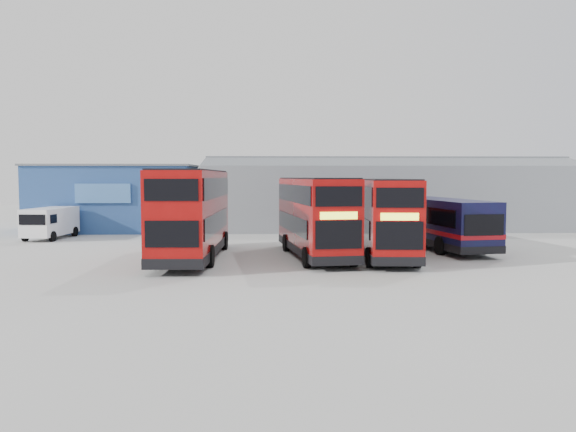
{
  "coord_description": "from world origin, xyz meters",
  "views": [
    {
      "loc": [
        -2.12,
        -26.87,
        4.18
      ],
      "look_at": [
        -1.06,
        2.91,
        2.1
      ],
      "focal_mm": 35.0,
      "sensor_mm": 36.0,
      "label": 1
    }
  ],
  "objects_px": {
    "panel_van": "(50,222)",
    "office_block": "(118,197)",
    "maintenance_shed": "(388,196)",
    "single_decker_blue": "(436,223)",
    "double_decker_left": "(193,215)",
    "double_decker_right": "(383,218)",
    "double_decker_centre": "(315,218)"
  },
  "relations": [
    {
      "from": "panel_van",
      "to": "office_block",
      "type": "bearing_deg",
      "value": 72.64
    },
    {
      "from": "maintenance_shed",
      "to": "single_decker_blue",
      "type": "height_order",
      "value": "maintenance_shed"
    },
    {
      "from": "double_decker_left",
      "to": "double_decker_right",
      "type": "height_order",
      "value": "double_decker_left"
    },
    {
      "from": "maintenance_shed",
      "to": "single_decker_blue",
      "type": "xyz_separation_m",
      "value": [
        -0.17,
        -14.18,
        -1.16
      ]
    },
    {
      "from": "double_decker_centre",
      "to": "double_decker_right",
      "type": "distance_m",
      "value": 3.53
    },
    {
      "from": "office_block",
      "to": "double_decker_left",
      "type": "height_order",
      "value": "office_block"
    },
    {
      "from": "double_decker_right",
      "to": "office_block",
      "type": "bearing_deg",
      "value": 141.17
    },
    {
      "from": "office_block",
      "to": "double_decker_right",
      "type": "xyz_separation_m",
      "value": [
        17.83,
        -16.11,
        -0.55
      ]
    },
    {
      "from": "double_decker_left",
      "to": "single_decker_blue",
      "type": "xyz_separation_m",
      "value": [
        13.79,
        4.16,
        -0.81
      ]
    },
    {
      "from": "office_block",
      "to": "double_decker_right",
      "type": "height_order",
      "value": "office_block"
    },
    {
      "from": "maintenance_shed",
      "to": "single_decker_blue",
      "type": "relative_size",
      "value": 2.79
    },
    {
      "from": "double_decker_centre",
      "to": "panel_van",
      "type": "distance_m",
      "value": 19.47
    },
    {
      "from": "maintenance_shed",
      "to": "double_decker_left",
      "type": "height_order",
      "value": "maintenance_shed"
    },
    {
      "from": "double_decker_right",
      "to": "single_decker_blue",
      "type": "height_order",
      "value": "double_decker_right"
    },
    {
      "from": "double_decker_centre",
      "to": "double_decker_right",
      "type": "height_order",
      "value": "double_decker_centre"
    },
    {
      "from": "double_decker_centre",
      "to": "double_decker_right",
      "type": "bearing_deg",
      "value": -12.09
    },
    {
      "from": "double_decker_left",
      "to": "maintenance_shed",
      "type": "bearing_deg",
      "value": -125.76
    },
    {
      "from": "double_decker_right",
      "to": "panel_van",
      "type": "relative_size",
      "value": 1.97
    },
    {
      "from": "panel_van",
      "to": "double_decker_left",
      "type": "bearing_deg",
      "value": -36.14
    },
    {
      "from": "office_block",
      "to": "single_decker_blue",
      "type": "bearing_deg",
      "value": -29.14
    },
    {
      "from": "double_decker_left",
      "to": "double_decker_right",
      "type": "relative_size",
      "value": 1.1
    },
    {
      "from": "double_decker_centre",
      "to": "single_decker_blue",
      "type": "bearing_deg",
      "value": 18.45
    },
    {
      "from": "office_block",
      "to": "double_decker_left",
      "type": "relative_size",
      "value": 1.14
    },
    {
      "from": "maintenance_shed",
      "to": "double_decker_right",
      "type": "xyz_separation_m",
      "value": [
        -4.17,
        -18.12,
        -0.57
      ]
    },
    {
      "from": "office_block",
      "to": "maintenance_shed",
      "type": "relative_size",
      "value": 0.4
    },
    {
      "from": "office_block",
      "to": "double_decker_left",
      "type": "xyz_separation_m",
      "value": [
        8.04,
        -16.33,
        -0.33
      ]
    },
    {
      "from": "double_decker_left",
      "to": "double_decker_right",
      "type": "distance_m",
      "value": 9.8
    },
    {
      "from": "double_decker_centre",
      "to": "panel_van",
      "type": "height_order",
      "value": "double_decker_centre"
    },
    {
      "from": "single_decker_blue",
      "to": "double_decker_centre",
      "type": "bearing_deg",
      "value": 17.52
    },
    {
      "from": "office_block",
      "to": "single_decker_blue",
      "type": "distance_m",
      "value": 25.02
    },
    {
      "from": "office_block",
      "to": "double_decker_centre",
      "type": "relative_size",
      "value": 1.23
    },
    {
      "from": "office_block",
      "to": "double_decker_right",
      "type": "distance_m",
      "value": 24.04
    }
  ]
}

